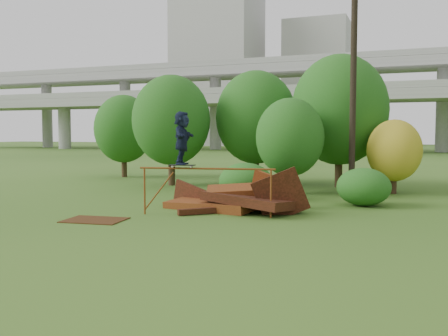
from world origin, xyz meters
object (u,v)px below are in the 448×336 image
(skater, at_px, (182,138))
(utility_pole, at_px, (353,81))
(scrap_pile, at_px, (235,200))
(flat_plate, at_px, (95,220))

(skater, distance_m, utility_pole, 9.38)
(scrap_pile, xyz_separation_m, flat_plate, (-3.45, -3.72, -0.36))
(scrap_pile, height_order, flat_plate, scrap_pile)
(skater, distance_m, flat_plate, 3.92)
(flat_plate, xyz_separation_m, utility_pole, (6.91, 9.65, 5.12))
(skater, bearing_deg, scrap_pile, -49.49)
(scrap_pile, bearing_deg, flat_plate, -132.87)
(scrap_pile, distance_m, flat_plate, 5.09)
(skater, height_order, utility_pole, utility_pole)
(flat_plate, bearing_deg, scrap_pile, 47.13)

